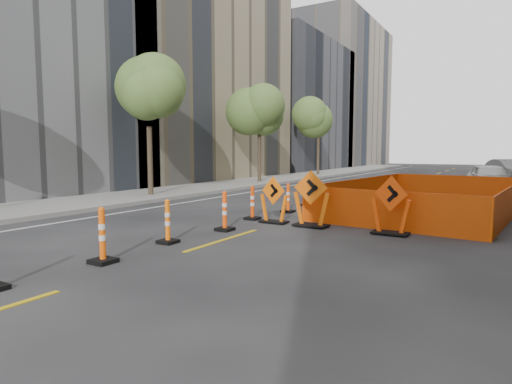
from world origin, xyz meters
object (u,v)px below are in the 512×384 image
Objects in this scene: chevron_sign_left at (274,200)px; parked_car_near at (489,179)px; channelizer_4 at (168,221)px; chevron_sign_center at (311,199)px; chevron_sign_right at (391,205)px; channelizer_3 at (102,235)px; channelizer_8 at (307,193)px; channelizer_7 at (288,198)px; channelizer_5 at (225,211)px; channelizer_6 at (252,203)px; parked_car_far at (503,169)px.

chevron_sign_left is 0.32× the size of parked_car_near.
channelizer_4 is 4.29m from chevron_sign_center.
chevron_sign_right is 0.34× the size of parked_car_near.
chevron_sign_right reaches higher than channelizer_3.
channelizer_8 is (-0.14, 10.05, -0.04)m from channelizer_3.
channelizer_7 reaches higher than channelizer_8.
channelizer_5 is 1.89m from chevron_sign_left.
chevron_sign_left reaches higher than channelizer_6.
channelizer_5 is at bearing -87.84° from channelizer_8.
channelizer_6 is 0.93m from chevron_sign_left.
channelizer_8 is (0.10, 4.02, -0.03)m from channelizer_6.
channelizer_6 is at bearing -126.77° from parked_car_near.
chevron_sign_right is at bearing 23.61° from channelizer_5.
chevron_sign_right is 13.72m from parked_car_near.
parked_car_far reaches higher than channelizer_6.
chevron_sign_right reaches higher than parked_car_near.
parked_car_near is 14.02m from parked_car_far.
channelizer_7 is at bearing 168.25° from chevron_sign_right.
channelizer_7 is 2.02m from channelizer_8.
chevron_sign_right is at bearing -3.13° from channelizer_6.
chevron_sign_left is 0.28× the size of parked_car_far.
chevron_sign_center is (1.25, -0.04, 0.11)m from chevron_sign_left.
channelizer_5 reaches higher than channelizer_8.
channelizer_3 is 0.72× the size of chevron_sign_right.
channelizer_8 is at bearing 111.65° from chevron_sign_left.
chevron_sign_right is at bearing -109.44° from parked_car_near.
chevron_sign_center is 14.19m from parked_car_near.
parked_car_near is at bearing 62.87° from channelizer_7.
chevron_sign_center is at bearing 71.85° from channelizer_3.
parked_car_far is (6.15, 29.39, 0.18)m from channelizer_5.
parked_car_far reaches higher than chevron_sign_left.
chevron_sign_right is at bearing -28.63° from channelizer_7.
parked_car_near is (3.94, 13.63, -0.05)m from chevron_sign_center.
channelizer_6 is 1.04× the size of channelizer_7.
parked_car_far is at bearing 74.73° from channelizer_8.
channelizer_3 is 7.12m from chevron_sign_right.
parked_car_near is (5.84, 19.40, 0.21)m from channelizer_3.
chevron_sign_right reaches higher than parked_car_far.
channelizer_4 is at bearing -90.06° from channelizer_8.
chevron_sign_left is at bearing -79.48° from channelizer_8.
chevron_sign_left is (0.63, -2.22, 0.19)m from channelizer_7.
channelizer_3 is 33.99m from parked_car_far.
chevron_sign_center is 27.98m from parked_car_far.
channelizer_6 is 0.24× the size of parked_car_near.
channelizer_3 is at bearing -89.19° from channelizer_8.
parked_car_far is (6.24, 33.41, 0.17)m from channelizer_3.
channelizer_6 is at bearing -97.40° from channelizer_7.
channelizer_5 is at bearing -82.80° from parked_car_far.
channelizer_3 is at bearing -81.55° from parked_car_far.
channelizer_7 is 26.13m from parked_car_far.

